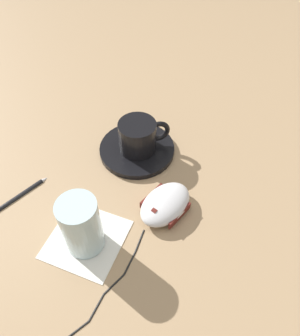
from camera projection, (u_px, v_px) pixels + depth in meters
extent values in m
plane|color=#9E7F5B|center=(127.00, 195.00, 0.60)|extent=(3.00, 3.00, 0.00)
cylinder|color=black|center=(137.00, 149.00, 0.67)|extent=(0.15, 0.15, 0.01)
cylinder|color=black|center=(138.00, 136.00, 0.64)|extent=(0.07, 0.07, 0.06)
torus|color=black|center=(158.00, 131.00, 0.65)|extent=(0.04, 0.05, 0.05)
ellipsoid|color=silver|center=(165.00, 204.00, 0.57)|extent=(0.07, 0.11, 0.03)
cylinder|color=#591E19|center=(155.00, 212.00, 0.55)|extent=(0.01, 0.01, 0.01)
cube|color=#591E19|center=(180.00, 216.00, 0.56)|extent=(0.00, 0.06, 0.02)
cube|color=#591E19|center=(151.00, 196.00, 0.59)|extent=(0.00, 0.06, 0.02)
cylinder|color=black|center=(140.00, 241.00, 0.54)|extent=(0.02, 0.04, 0.00)
cylinder|color=black|center=(130.00, 263.00, 0.52)|extent=(0.02, 0.04, 0.00)
cylinder|color=black|center=(114.00, 284.00, 0.49)|extent=(0.01, 0.04, 0.00)
cylinder|color=black|center=(96.00, 307.00, 0.47)|extent=(0.01, 0.04, 0.00)
cylinder|color=black|center=(76.00, 331.00, 0.45)|extent=(0.01, 0.04, 0.00)
sphere|color=black|center=(144.00, 230.00, 0.55)|extent=(0.00, 0.00, 0.00)
sphere|color=black|center=(135.00, 252.00, 0.53)|extent=(0.00, 0.00, 0.00)
sphere|color=black|center=(124.00, 274.00, 0.50)|extent=(0.00, 0.00, 0.00)
sphere|color=black|center=(104.00, 294.00, 0.48)|extent=(0.00, 0.00, 0.00)
sphere|color=black|center=(89.00, 321.00, 0.46)|extent=(0.00, 0.00, 0.00)
cube|color=silver|center=(86.00, 239.00, 0.54)|extent=(0.15, 0.15, 0.00)
cylinder|color=silver|center=(81.00, 225.00, 0.50)|extent=(0.06, 0.06, 0.11)
cylinder|color=black|center=(10.00, 201.00, 0.59)|extent=(0.02, 0.14, 0.01)
cone|color=silver|center=(44.00, 178.00, 0.62)|extent=(0.01, 0.01, 0.01)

